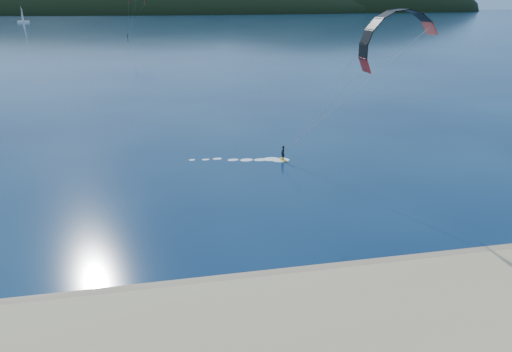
# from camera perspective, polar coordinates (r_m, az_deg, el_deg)

# --- Properties ---
(ground) EXTENTS (1800.00, 1800.00, 0.00)m
(ground) POSITION_cam_1_polar(r_m,az_deg,el_deg) (23.77, -2.52, -21.07)
(ground) COLOR #071837
(ground) RESTS_ON ground
(wet_sand) EXTENTS (220.00, 2.50, 0.10)m
(wet_sand) POSITION_cam_1_polar(r_m,az_deg,el_deg) (27.17, -3.91, -14.55)
(wet_sand) COLOR #947856
(wet_sand) RESTS_ON ground
(headland) EXTENTS (1200.00, 310.00, 140.00)m
(headland) POSITION_cam_1_polar(r_m,az_deg,el_deg) (762.63, -10.98, 20.64)
(headland) COLOR black
(headland) RESTS_ON ground
(kitesurfer_near) EXTENTS (23.74, 8.62, 16.52)m
(kitesurfer_near) POSITION_cam_1_polar(r_m,az_deg,el_deg) (42.81, 17.46, 15.16)
(kitesurfer_near) COLOR gold
(kitesurfer_near) RESTS_ON ground
(kitesurfer_far) EXTENTS (10.44, 7.39, 17.65)m
(kitesurfer_far) POSITION_cam_1_polar(r_m,az_deg,el_deg) (216.66, -15.65, 21.22)
(kitesurfer_far) COLOR gold
(kitesurfer_far) RESTS_ON ground
(sailboat) EXTENTS (9.29, 6.29, 13.00)m
(sailboat) POSITION_cam_1_polar(r_m,az_deg,el_deg) (428.33, -28.62, 17.65)
(sailboat) COLOR white
(sailboat) RESTS_ON ground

